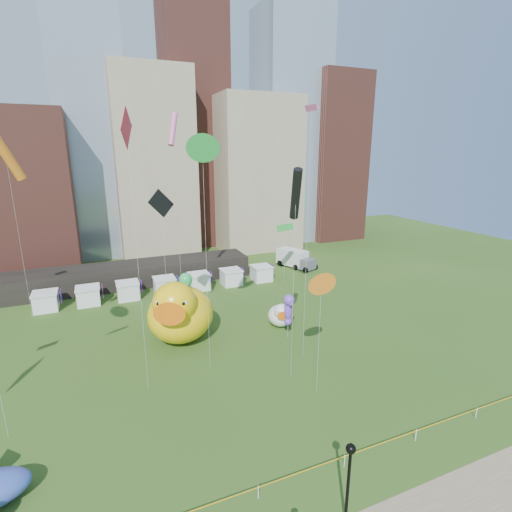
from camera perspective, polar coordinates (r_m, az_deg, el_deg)
name	(u,v)px	position (r m, az deg, el deg)	size (l,w,h in m)	color
ground	(258,498)	(26.59, 0.36, -32.26)	(160.00, 160.00, 0.00)	#2C4D18
skyline	(141,141)	(78.13, -16.69, 15.99)	(101.00, 23.00, 68.00)	brown
crane_right	(274,13)	(93.10, 2.66, 32.29)	(23.00, 1.00, 76.00)	red
pavilion	(124,275)	(61.28, -18.98, -2.69)	(38.00, 6.00, 3.20)	black
vendor_tents	(165,286)	(56.25, -13.35, -4.38)	(33.24, 2.80, 2.40)	white
caution_tape	(258,489)	(26.10, 0.36, -31.25)	(50.00, 0.06, 0.90)	white
big_duck	(179,312)	(41.53, -11.28, -8.11)	(9.53, 10.46, 7.29)	yellow
small_duck	(281,315)	(44.94, 3.67, -8.68)	(3.82, 4.34, 3.04)	white
seahorse_green	(186,289)	(42.44, -10.31, -4.79)	(1.64, 1.96, 7.04)	silver
seahorse_purple	(289,307)	(41.48, 4.87, -7.59)	(1.42, 1.64, 5.01)	silver
lamppost	(349,475)	(23.80, 13.59, -28.95)	(0.54, 0.54, 5.19)	black
box_truck	(295,258)	(67.43, 5.77, -0.36)	(4.94, 7.54, 3.01)	silver
kite_0	(127,134)	(30.24, -18.59, 16.80)	(1.08, 2.85, 22.75)	silver
kite_1	(173,130)	(40.94, -12.21, 17.81)	(1.56, 1.95, 23.39)	silver
kite_2	(161,206)	(38.73, -13.86, 7.25)	(2.67, 1.05, 16.17)	silver
kite_3	(202,148)	(32.18, -7.95, 15.50)	(2.21, 1.13, 21.00)	silver
kite_6	(5,153)	(51.06, -33.17, 12.69)	(3.62, 2.86, 22.56)	silver
kite_9	(311,115)	(34.45, 8.19, 19.94)	(0.40, 1.72, 23.38)	silver
kite_10	(296,194)	(30.81, 5.92, 9.07)	(1.58, 2.59, 18.47)	silver
kite_11	(285,228)	(57.03, 4.35, 4.22)	(3.09, 1.28, 9.23)	silver
kite_14	(321,284)	(30.36, 9.68, -4.09)	(1.78, 0.36, 10.57)	silver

